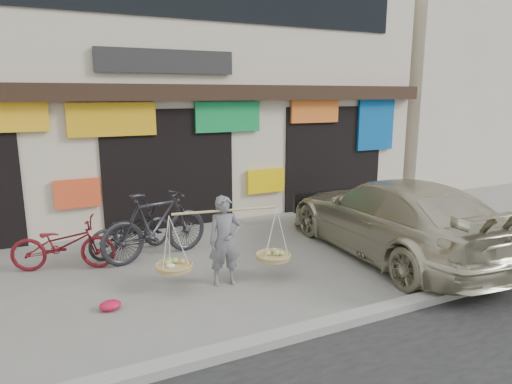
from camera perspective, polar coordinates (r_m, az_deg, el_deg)
name	(u,v)px	position (r m, az deg, el deg)	size (l,w,h in m)	color
ground	(232,281)	(7.66, -3.08, -11.05)	(70.00, 70.00, 0.00)	gray
kerb	(294,334)	(6.03, 4.75, -17.23)	(70.00, 0.25, 0.12)	gray
shophouse_block	(138,78)	(13.20, -14.58, 13.64)	(14.00, 6.32, 7.00)	beige
neighbor_east	(465,90)	(21.11, 24.68, 11.56)	(12.00, 7.00, 6.40)	beige
street_vendor	(225,245)	(7.33, -3.90, -6.60)	(2.17, 0.83, 1.46)	slate
bike_0	(63,244)	(8.65, -22.96, -6.03)	(0.61, 1.75, 0.92)	maroon
bike_1	(155,225)	(8.67, -12.47, -4.06)	(0.60, 2.13, 1.28)	#27262B
bike_2	(131,230)	(9.12, -15.39, -4.56)	(0.62, 1.77, 0.93)	black
suv	(392,217)	(9.03, 16.67, -3.03)	(2.33, 5.16, 1.47)	#BDB698
red_bag	(110,305)	(7.00, -17.75, -13.34)	(0.31, 0.25, 0.14)	#BA1134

